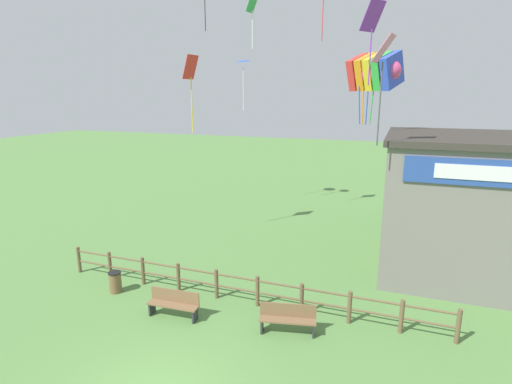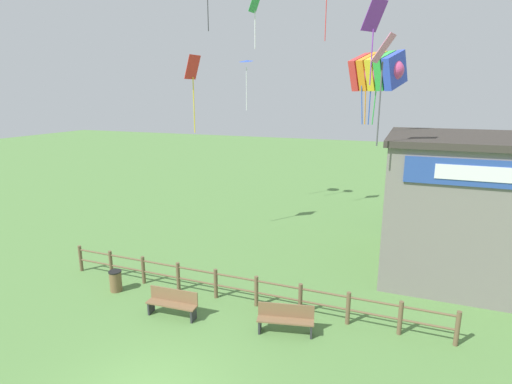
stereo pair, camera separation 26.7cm
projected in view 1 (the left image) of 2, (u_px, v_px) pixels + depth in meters
The scene contains 11 objects.
wooden_fence at pixel (237, 286), 14.20m from camera, with size 14.41×0.14×1.11m.
seaside_building at pixel (487, 206), 16.08m from camera, with size 8.08×6.60×5.69m.
park_bench_near_fence at pixel (174, 303), 13.27m from camera, with size 1.77×0.50×0.92m.
park_bench_by_building at pixel (288, 318), 12.38m from camera, with size 1.80×0.77×0.92m.
trash_bin at pixel (115, 282), 14.95m from camera, with size 0.48×0.48×0.80m.
kite_rainbow_parafoil at pixel (375, 71), 19.55m from camera, with size 3.24×2.88×3.54m.
kite_red_diamond at pixel (191, 77), 18.99m from camera, with size 0.52×0.88×3.65m.
kite_green_diamond at pixel (252, 9), 20.80m from camera, with size 0.52×0.78×2.74m.
kite_blue_delta at pixel (243, 64), 24.76m from camera, with size 0.97×0.97×3.14m.
kite_purple_streamer at pixel (372, 24), 15.88m from camera, with size 0.98×1.05×3.22m.
kite_pink_diamond at pixel (382, 66), 12.80m from camera, with size 0.71×0.82×3.52m.
Camera 1 is at (5.16, -6.63, 7.23)m, focal length 28.00 mm.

